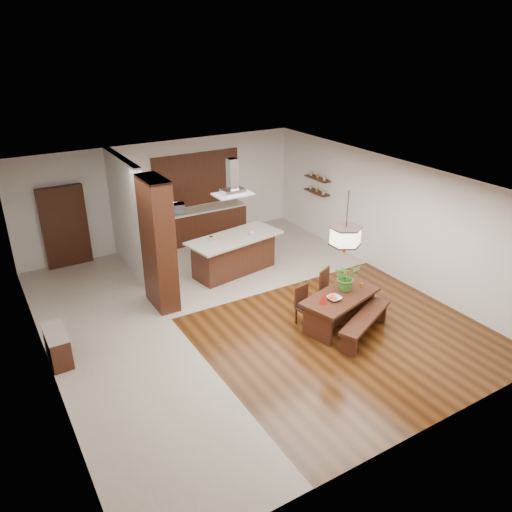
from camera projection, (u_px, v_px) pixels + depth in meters
room_shell at (243, 222)px, 10.02m from camera, size 9.00×9.04×2.92m
tile_hallway at (120, 349)px, 9.58m from camera, size 2.50×9.00×0.01m
tile_kitchen at (239, 258)px, 13.40m from camera, size 5.50×4.00×0.01m
soffit_band at (243, 183)px, 9.68m from camera, size 8.00×9.00×0.02m
partition_pier at (158, 244)px, 10.55m from camera, size 0.45×1.00×2.90m
partition_stub at (127, 216)px, 12.19m from camera, size 0.18×2.40×2.90m
hallway_console at (58, 346)px, 9.11m from camera, size 0.37×0.88×0.63m
hallway_doorway at (65, 227)px, 12.61m from camera, size 1.10×0.20×2.10m
rear_counter at (202, 224)px, 14.42m from camera, size 2.60×0.62×0.95m
kitchen_window at (196, 179)px, 14.10m from camera, size 2.60×0.08×1.50m
shelf_lower at (317, 192)px, 14.13m from camera, size 0.26×0.90×0.04m
shelf_upper at (317, 178)px, 13.97m from camera, size 0.26×0.90×0.04m
dining_table at (340, 303)px, 10.14m from camera, size 1.86×1.27×0.71m
dining_bench at (365, 326)px, 9.87m from camera, size 1.69×1.04×0.48m
dining_chair_left at (307, 306)px, 10.22m from camera, size 0.43×0.43×0.84m
dining_chair_right at (331, 290)px, 10.76m from camera, size 0.54×0.54×0.92m
pendant_lantern at (346, 224)px, 9.42m from camera, size 0.64×0.64×1.31m
foliage_plant at (346, 277)px, 10.17m from camera, size 0.56×0.50×0.58m
fruit_bowl at (334, 298)px, 9.87m from camera, size 0.28×0.28×0.07m
napkin_cone at (323, 298)px, 9.71m from camera, size 0.19×0.19×0.24m
gold_ornament at (361, 285)px, 10.34m from camera, size 0.08×0.08×0.11m
kitchen_island at (234, 254)px, 12.43m from camera, size 2.49×1.40×0.97m
range_hood at (232, 177)px, 11.62m from camera, size 0.90×0.55×0.87m
island_cup at (252, 233)px, 12.32m from camera, size 0.16×0.16×0.10m
microwave at (176, 208)px, 13.81m from camera, size 0.56×0.46×0.27m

